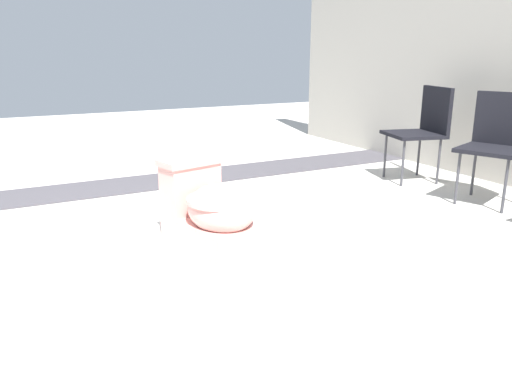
% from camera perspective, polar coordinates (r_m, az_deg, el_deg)
% --- Properties ---
extents(ground_plane, '(14.00, 14.00, 0.00)m').
position_cam_1_polar(ground_plane, '(3.17, -11.33, -5.40)').
color(ground_plane, beige).
extents(gravel_strip, '(0.56, 8.00, 0.01)m').
position_cam_1_polar(gravel_strip, '(4.58, -10.33, 1.31)').
color(gravel_strip, '#423F44').
rests_on(gravel_strip, ground).
extents(toilet, '(0.70, 0.50, 0.52)m').
position_cam_1_polar(toilet, '(2.95, -5.12, -2.23)').
color(toilet, '#E09E93').
rests_on(toilet, ground).
extents(folding_chair_left, '(0.54, 0.54, 0.83)m').
position_cam_1_polar(folding_chair_left, '(4.70, 18.69, 7.40)').
color(folding_chair_left, black).
rests_on(folding_chair_left, ground).
extents(folding_chair_middle, '(0.56, 0.56, 0.83)m').
position_cam_1_polar(folding_chair_middle, '(4.22, 25.94, 5.77)').
color(folding_chair_middle, black).
rests_on(folding_chair_middle, ground).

